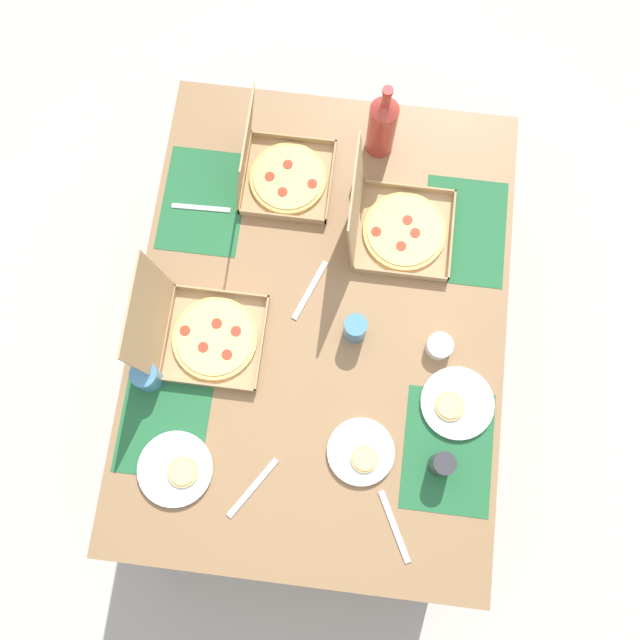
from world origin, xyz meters
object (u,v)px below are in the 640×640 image
(pizza_box_corner_right, at_px, (201,334))
(pizza_box_corner_left, at_px, (394,225))
(cup_red, at_px, (147,377))
(cup_clear_left, at_px, (442,464))
(plate_middle, at_px, (361,452))
(soda_bottle, at_px, (382,125))
(pizza_box_edge_far, at_px, (279,172))
(plate_near_left, at_px, (176,469))
(condiment_bowl, at_px, (439,346))
(cup_spare, at_px, (355,329))
(plate_far_right, at_px, (456,403))

(pizza_box_corner_right, relative_size, pizza_box_corner_left, 0.99)
(cup_red, bearing_deg, cup_clear_left, -99.40)
(plate_middle, relative_size, soda_bottle, 0.61)
(pizza_box_corner_left, xyz_separation_m, soda_bottle, (0.29, 0.07, 0.08))
(pizza_box_edge_far, height_order, plate_near_left, pizza_box_edge_far)
(plate_near_left, bearing_deg, plate_middle, -77.90)
(plate_middle, height_order, soda_bottle, soda_bottle)
(plate_near_left, relative_size, cup_red, 2.21)
(cup_clear_left, height_order, condiment_bowl, cup_clear_left)
(pizza_box_corner_right, xyz_separation_m, pizza_box_corner_left, (0.42, -0.54, 0.00))
(cup_clear_left, bearing_deg, soda_bottle, 15.53)
(pizza_box_edge_far, relative_size, cup_red, 3.19)
(pizza_box_corner_right, distance_m, condiment_bowl, 0.72)
(pizza_box_corner_left, bearing_deg, plate_middle, 177.99)
(plate_near_left, relative_size, condiment_bowl, 2.75)
(cup_clear_left, bearing_deg, pizza_box_corner_left, 16.13)
(pizza_box_edge_far, relative_size, soda_bottle, 0.98)
(plate_near_left, xyz_separation_m, soda_bottle, (1.11, -0.48, 0.12))
(soda_bottle, bearing_deg, plate_near_left, 156.60)
(plate_near_left, bearing_deg, pizza_box_corner_right, -1.91)
(pizza_box_edge_far, relative_size, cup_spare, 3.13)
(cup_clear_left, bearing_deg, pizza_box_edge_far, 34.70)
(pizza_box_corner_right, bearing_deg, plate_middle, -118.97)
(plate_near_left, xyz_separation_m, plate_middle, (0.11, -0.53, 0.00))
(pizza_box_edge_far, bearing_deg, condiment_bowl, -131.84)
(pizza_box_edge_far, bearing_deg, plate_near_left, 169.70)
(pizza_box_corner_left, distance_m, soda_bottle, 0.31)
(plate_middle, xyz_separation_m, cup_red, (0.14, 0.65, 0.04))
(pizza_box_corner_right, height_order, condiment_bowl, pizza_box_corner_right)
(pizza_box_corner_left, distance_m, cup_clear_left, 0.74)
(plate_middle, distance_m, cup_spare, 0.36)
(pizza_box_corner_left, xyz_separation_m, plate_near_left, (-0.81, 0.55, -0.04))
(pizza_box_corner_left, distance_m, cup_spare, 0.35)
(pizza_box_corner_right, distance_m, cup_red, 0.20)
(cup_red, xyz_separation_m, cup_spare, (0.22, -0.59, 0.00))
(plate_far_right, height_order, condiment_bowl, condiment_bowl)
(pizza_box_corner_right, relative_size, cup_red, 3.33)
(cup_red, bearing_deg, condiment_bowl, -76.63)
(pizza_box_corner_left, xyz_separation_m, cup_red, (-0.56, 0.68, -0.00))
(soda_bottle, bearing_deg, plate_middle, -177.19)
(plate_middle, xyz_separation_m, plate_far_right, (0.18, -0.27, -0.00))
(pizza_box_edge_far, bearing_deg, plate_middle, -157.00)
(pizza_box_corner_right, bearing_deg, cup_spare, -80.95)
(soda_bottle, bearing_deg, condiment_bowl, -159.21)
(pizza_box_edge_far, distance_m, plate_near_left, 0.97)
(condiment_bowl, bearing_deg, pizza_box_edge_far, 48.16)
(cup_spare, bearing_deg, cup_clear_left, -141.65)
(plate_middle, bearing_deg, condiment_bowl, -30.32)
(pizza_box_corner_left, relative_size, cup_clear_left, 3.13)
(soda_bottle, height_order, condiment_bowl, soda_bottle)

